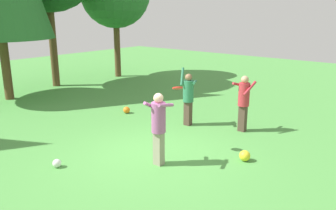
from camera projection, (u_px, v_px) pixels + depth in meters
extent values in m
plane|color=#4C9342|center=(153.00, 155.00, 8.88)|extent=(40.00, 40.00, 0.00)
cube|color=#4C382D|center=(188.00, 113.00, 11.11)|extent=(0.19, 0.22, 0.79)
cylinder|color=#2D7551|center=(188.00, 91.00, 10.91)|extent=(0.34, 0.34, 0.69)
sphere|color=#8C6647|center=(189.00, 77.00, 10.80)|extent=(0.22, 0.22, 0.22)
cylinder|color=#2D7551|center=(195.00, 82.00, 10.80)|extent=(0.55, 0.36, 0.13)
cylinder|color=#2D7551|center=(182.00, 76.00, 10.83)|extent=(0.37, 0.25, 0.54)
cube|color=gray|center=(159.00, 148.00, 8.24)|extent=(0.19, 0.22, 0.83)
cylinder|color=#A85693|center=(159.00, 117.00, 8.03)|extent=(0.34, 0.34, 0.72)
sphere|color=beige|center=(158.00, 98.00, 7.91)|extent=(0.23, 0.23, 0.23)
cylinder|color=#A85693|center=(151.00, 106.00, 8.07)|extent=(0.59, 0.17, 0.35)
cylinder|color=#A85693|center=(166.00, 105.00, 7.85)|extent=(0.62, 0.17, 0.21)
cube|color=#4C382D|center=(243.00, 118.00, 10.55)|extent=(0.19, 0.22, 0.81)
cylinder|color=#B72D38|center=(244.00, 94.00, 10.35)|extent=(0.34, 0.34, 0.71)
sphere|color=tan|center=(245.00, 80.00, 10.23)|extent=(0.23, 0.23, 0.23)
cylinder|color=#B72D38|center=(250.00, 88.00, 10.14)|extent=(0.55, 0.19, 0.41)
cylinder|color=#B72D38|center=(239.00, 85.00, 10.43)|extent=(0.60, 0.20, 0.24)
cylinder|color=red|center=(178.00, 88.00, 8.64)|extent=(0.37, 0.37, 0.13)
sphere|color=white|center=(57.00, 163.00, 8.16)|extent=(0.21, 0.21, 0.21)
sphere|color=orange|center=(127.00, 110.00, 12.46)|extent=(0.24, 0.24, 0.24)
sphere|color=yellow|center=(245.00, 156.00, 8.50)|extent=(0.27, 0.27, 0.27)
cylinder|color=brown|center=(117.00, 46.00, 19.07)|extent=(0.33, 0.33, 3.41)
cylinder|color=brown|center=(3.00, 44.00, 13.90)|extent=(0.35, 0.35, 4.58)
cylinder|color=brown|center=(53.00, 40.00, 16.48)|extent=(0.35, 0.35, 4.48)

